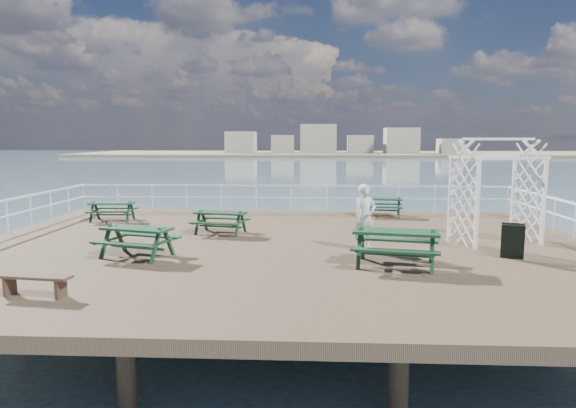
{
  "coord_description": "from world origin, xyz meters",
  "views": [
    {
      "loc": [
        0.95,
        -14.34,
        3.03
      ],
      "look_at": [
        0.19,
        0.57,
        1.1
      ],
      "focal_mm": 32.0,
      "sensor_mm": 36.0,
      "label": 1
    }
  ],
  "objects_px": {
    "picnic_table_a": "(112,207)",
    "trellis_arbor": "(496,197)",
    "picnic_table_d": "(137,236)",
    "picnic_table_b": "(221,218)",
    "picnic_table_c": "(381,203)",
    "person": "(365,217)",
    "flat_bench_near": "(35,280)",
    "picnic_table_e": "(396,240)"
  },
  "relations": [
    {
      "from": "picnic_table_d",
      "to": "trellis_arbor",
      "type": "relative_size",
      "value": 0.7
    },
    {
      "from": "picnic_table_d",
      "to": "picnic_table_e",
      "type": "xyz_separation_m",
      "value": [
        6.46,
        -0.61,
        0.06
      ]
    },
    {
      "from": "picnic_table_b",
      "to": "picnic_table_c",
      "type": "xyz_separation_m",
      "value": [
        5.6,
        4.02,
        0.0
      ]
    },
    {
      "from": "person",
      "to": "picnic_table_b",
      "type": "bearing_deg",
      "value": 132.45
    },
    {
      "from": "picnic_table_c",
      "to": "person",
      "type": "xyz_separation_m",
      "value": [
        -1.23,
        -6.13,
        0.39
      ]
    },
    {
      "from": "picnic_table_b",
      "to": "picnic_table_d",
      "type": "xyz_separation_m",
      "value": [
        -1.54,
        -3.35,
        0.05
      ]
    },
    {
      "from": "picnic_table_c",
      "to": "picnic_table_d",
      "type": "relative_size",
      "value": 0.83
    },
    {
      "from": "picnic_table_b",
      "to": "trellis_arbor",
      "type": "xyz_separation_m",
      "value": [
        8.22,
        -1.07,
        0.85
      ]
    },
    {
      "from": "trellis_arbor",
      "to": "person",
      "type": "height_order",
      "value": "trellis_arbor"
    },
    {
      "from": "picnic_table_c",
      "to": "trellis_arbor",
      "type": "height_order",
      "value": "trellis_arbor"
    },
    {
      "from": "picnic_table_c",
      "to": "picnic_table_e",
      "type": "distance_m",
      "value": 8.0
    },
    {
      "from": "flat_bench_near",
      "to": "picnic_table_d",
      "type": "bearing_deg",
      "value": 83.05
    },
    {
      "from": "picnic_table_a",
      "to": "trellis_arbor",
      "type": "relative_size",
      "value": 0.55
    },
    {
      "from": "flat_bench_near",
      "to": "trellis_arbor",
      "type": "height_order",
      "value": "trellis_arbor"
    },
    {
      "from": "picnic_table_b",
      "to": "picnic_table_e",
      "type": "bearing_deg",
      "value": -27.59
    },
    {
      "from": "picnic_table_b",
      "to": "trellis_arbor",
      "type": "height_order",
      "value": "trellis_arbor"
    },
    {
      "from": "picnic_table_e",
      "to": "trellis_arbor",
      "type": "bearing_deg",
      "value": 52.42
    },
    {
      "from": "flat_bench_near",
      "to": "picnic_table_a",
      "type": "bearing_deg",
      "value": 109.99
    },
    {
      "from": "trellis_arbor",
      "to": "picnic_table_c",
      "type": "bearing_deg",
      "value": 96.81
    },
    {
      "from": "picnic_table_e",
      "to": "flat_bench_near",
      "type": "xyz_separation_m",
      "value": [
        -7.3,
        -2.74,
        -0.31
      ]
    },
    {
      "from": "picnic_table_d",
      "to": "picnic_table_e",
      "type": "distance_m",
      "value": 6.49
    },
    {
      "from": "picnic_table_b",
      "to": "picnic_table_d",
      "type": "distance_m",
      "value": 3.69
    },
    {
      "from": "picnic_table_b",
      "to": "person",
      "type": "bearing_deg",
      "value": -14.63
    },
    {
      "from": "picnic_table_a",
      "to": "picnic_table_e",
      "type": "height_order",
      "value": "picnic_table_e"
    },
    {
      "from": "picnic_table_d",
      "to": "picnic_table_e",
      "type": "bearing_deg",
      "value": 10.65
    },
    {
      "from": "picnic_table_d",
      "to": "person",
      "type": "xyz_separation_m",
      "value": [
        5.9,
        1.24,
        0.34
      ]
    },
    {
      "from": "picnic_table_c",
      "to": "picnic_table_e",
      "type": "xyz_separation_m",
      "value": [
        -0.67,
        -7.98,
        0.12
      ]
    },
    {
      "from": "picnic_table_a",
      "to": "picnic_table_b",
      "type": "bearing_deg",
      "value": -30.78
    },
    {
      "from": "picnic_table_b",
      "to": "flat_bench_near",
      "type": "distance_m",
      "value": 7.11
    },
    {
      "from": "picnic_table_a",
      "to": "picnic_table_d",
      "type": "height_order",
      "value": "picnic_table_d"
    },
    {
      "from": "trellis_arbor",
      "to": "person",
      "type": "bearing_deg",
      "value": 174.69
    },
    {
      "from": "picnic_table_a",
      "to": "picnic_table_c",
      "type": "xyz_separation_m",
      "value": [
        10.04,
        1.71,
        0.01
      ]
    },
    {
      "from": "picnic_table_a",
      "to": "flat_bench_near",
      "type": "xyz_separation_m",
      "value": [
        2.07,
        -9.0,
        -0.18
      ]
    },
    {
      "from": "picnic_table_a",
      "to": "person",
      "type": "xyz_separation_m",
      "value": [
        8.81,
        -4.42,
        0.4
      ]
    },
    {
      "from": "picnic_table_c",
      "to": "flat_bench_near",
      "type": "relative_size",
      "value": 1.18
    },
    {
      "from": "picnic_table_c",
      "to": "flat_bench_near",
      "type": "distance_m",
      "value": 13.36
    },
    {
      "from": "picnic_table_a",
      "to": "picnic_table_c",
      "type": "height_order",
      "value": "picnic_table_c"
    },
    {
      "from": "picnic_table_a",
      "to": "picnic_table_c",
      "type": "relative_size",
      "value": 0.94
    },
    {
      "from": "trellis_arbor",
      "to": "person",
      "type": "xyz_separation_m",
      "value": [
        -3.85,
        -1.04,
        -0.46
      ]
    },
    {
      "from": "picnic_table_d",
      "to": "picnic_table_b",
      "type": "bearing_deg",
      "value": 81.34
    },
    {
      "from": "trellis_arbor",
      "to": "picnic_table_d",
      "type": "bearing_deg",
      "value": 172.7
    },
    {
      "from": "picnic_table_c",
      "to": "trellis_arbor",
      "type": "bearing_deg",
      "value": -55.88
    }
  ]
}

